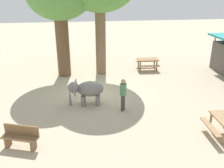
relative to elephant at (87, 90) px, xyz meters
name	(u,v)px	position (x,y,z in m)	size (l,w,h in m)	color
ground_plane	(97,94)	(-1.29, 0.59, -0.81)	(60.00, 60.00, 0.00)	#BAA88C
elephant	(87,90)	(0.00, 0.00, 0.00)	(1.23, 1.82, 1.26)	slate
person_handler	(123,92)	(0.89, 1.72, 0.14)	(0.45, 0.32, 1.62)	#3F3833
wooden_bench	(21,136)	(3.32, -2.62, -0.34)	(0.84, 1.45, 0.88)	brown
picnic_table_far	(148,62)	(-5.16, 4.61, -0.22)	(1.53, 1.55, 0.78)	olive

